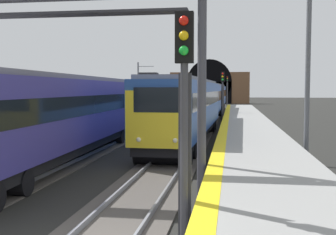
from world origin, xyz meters
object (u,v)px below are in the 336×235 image
(railway_signal_near, at_px, (184,106))
(catenary_mast_far, at_px, (307,71))
(railway_signal_far, at_px, (227,88))
(overhead_signal_gantry, at_px, (70,38))
(train_adjacent_platform, at_px, (149,101))
(train_main_approaching, at_px, (206,99))
(railway_signal_mid, at_px, (223,92))
(catenary_mast_near, at_px, (139,86))

(railway_signal_near, xyz_separation_m, catenary_mast_far, (10.57, -4.23, 1.17))
(railway_signal_far, bearing_deg, overhead_signal_gantry, -3.47)
(train_adjacent_platform, height_order, railway_signal_far, railway_signal_far)
(train_main_approaching, bearing_deg, railway_signal_mid, 37.40)
(train_main_approaching, xyz_separation_m, train_adjacent_platform, (-7.28, 4.94, -0.01))
(catenary_mast_far, bearing_deg, overhead_signal_gantry, 125.63)
(overhead_signal_gantry, bearing_deg, train_adjacent_platform, 5.58)
(railway_signal_far, bearing_deg, railway_signal_mid, 0.00)
(train_main_approaching, distance_m, train_adjacent_platform, 8.80)
(railway_signal_far, relative_size, overhead_signal_gantry, 0.66)
(railway_signal_far, bearing_deg, catenary_mast_far, 3.76)
(train_adjacent_platform, bearing_deg, catenary_mast_far, 28.29)
(railway_signal_far, distance_m, catenary_mast_far, 64.49)
(train_adjacent_platform, height_order, railway_signal_near, railway_signal_near)
(railway_signal_near, height_order, catenary_mast_near, catenary_mast_near)
(catenary_mast_near, bearing_deg, railway_signal_far, -29.21)
(train_main_approaching, height_order, train_adjacent_platform, train_adjacent_platform)
(railway_signal_mid, relative_size, catenary_mast_near, 0.70)
(train_main_approaching, distance_m, railway_signal_mid, 3.18)
(train_main_approaching, xyz_separation_m, catenary_mast_far, (-26.48, -6.02, 1.92))
(train_adjacent_platform, bearing_deg, railway_signal_near, 11.31)
(railway_signal_mid, distance_m, railway_signal_far, 40.36)
(railway_signal_near, xyz_separation_m, railway_signal_mid, (34.56, -0.00, 0.09))
(overhead_signal_gantry, bearing_deg, railway_signal_mid, -8.08)
(railway_signal_mid, distance_m, overhead_signal_gantry, 30.44)
(catenary_mast_far, bearing_deg, train_adjacent_platform, 29.74)
(train_adjacent_platform, xyz_separation_m, railway_signal_near, (-29.76, -6.74, 0.76))
(train_main_approaching, xyz_separation_m, railway_signal_far, (37.87, -1.80, 1.25))
(train_main_approaching, xyz_separation_m, overhead_signal_gantry, (-32.57, 2.47, 2.78))
(catenary_mast_near, bearing_deg, overhead_signal_gantry, -169.90)
(railway_signal_mid, xyz_separation_m, railway_signal_far, (40.36, 0.00, 0.41))
(railway_signal_far, bearing_deg, railway_signal_near, 0.00)
(train_adjacent_platform, bearing_deg, train_main_approaching, 144.41)
(railway_signal_near, xyz_separation_m, railway_signal_far, (74.91, -0.00, 0.50))
(railway_signal_mid, relative_size, catenary_mast_far, 0.63)
(train_adjacent_platform, relative_size, railway_signal_near, 12.01)
(train_main_approaching, relative_size, railway_signal_mid, 11.22)
(catenary_mast_near, relative_size, catenary_mast_far, 0.90)
(train_adjacent_platform, distance_m, catenary_mast_far, 22.19)
(overhead_signal_gantry, bearing_deg, catenary_mast_far, -54.37)
(railway_signal_far, bearing_deg, train_adjacent_platform, -8.49)
(railway_signal_far, xyz_separation_m, catenary_mast_far, (-64.35, -4.23, 0.67))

